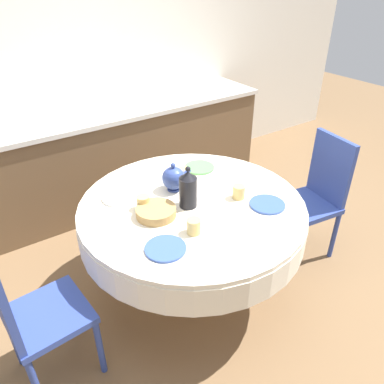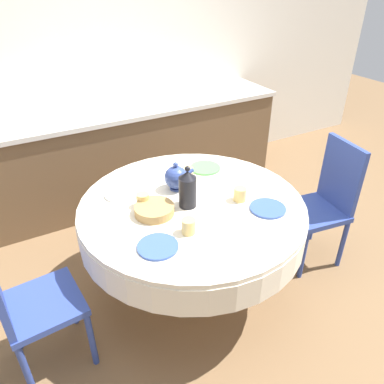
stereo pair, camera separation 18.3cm
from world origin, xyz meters
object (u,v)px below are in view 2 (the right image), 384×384
object	(u,v)px
chair_right	(23,299)
coffee_carafe	(188,189)
chair_left	(325,199)
teapot	(176,177)

from	to	relation	value
chair_right	coffee_carafe	bearing A→B (deg)	89.52
chair_left	teapot	xyz separation A→B (m)	(-1.06, 0.35, 0.30)
chair_left	chair_right	xyz separation A→B (m)	(-2.10, 0.06, 0.00)
chair_right	coffee_carafe	distance (m)	1.07
teapot	chair_left	bearing A→B (deg)	-18.23
chair_left	chair_right	distance (m)	2.11
coffee_carafe	teapot	size ratio (longest dim) A/B	1.30
chair_left	coffee_carafe	size ratio (longest dim) A/B	3.56
chair_left	chair_right	bearing A→B (deg)	96.29
chair_right	teapot	size ratio (longest dim) A/B	4.63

